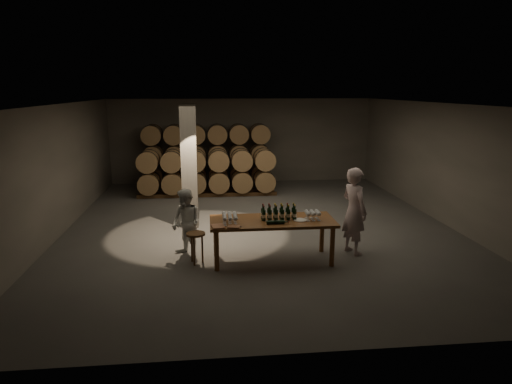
{
  "coord_description": "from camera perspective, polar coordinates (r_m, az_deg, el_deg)",
  "views": [
    {
      "loc": [
        -1.3,
        -11.56,
        3.58
      ],
      "look_at": [
        -0.16,
        -0.73,
        1.1
      ],
      "focal_mm": 32.0,
      "sensor_mm": 36.0,
      "label": 1
    }
  ],
  "objects": [
    {
      "name": "person_man",
      "position": [
        10.19,
        12.17,
        -2.33
      ],
      "size": [
        0.7,
        0.83,
        1.93
      ],
      "primitive_type": "imported",
      "rotation": [
        0.0,
        0.0,
        1.97
      ],
      "color": "beige",
      "rests_on": "ground"
    },
    {
      "name": "plate",
      "position": [
        9.53,
        5.55,
        -3.5
      ],
      "size": [
        0.28,
        0.28,
        0.02
      ],
      "primitive_type": "cylinder",
      "color": "white",
      "rests_on": "tasting_table"
    },
    {
      "name": "notebook_corner",
      "position": [
        9.08,
        -4.78,
        -4.3
      ],
      "size": [
        0.29,
        0.34,
        0.03
      ],
      "primitive_type": "cube",
      "rotation": [
        0.0,
        0.0,
        0.15
      ],
      "color": "#935635",
      "rests_on": "tasting_table"
    },
    {
      "name": "glass_cluster_right",
      "position": [
        9.6,
        7.1,
        -2.63
      ],
      "size": [
        0.31,
        0.31,
        0.19
      ],
      "color": "silver",
      "rests_on": "tasting_table"
    },
    {
      "name": "glass_cluster_left",
      "position": [
        9.34,
        -3.3,
        -3.05
      ],
      "size": [
        0.31,
        0.53,
        0.17
      ],
      "color": "silver",
      "rests_on": "tasting_table"
    },
    {
      "name": "barrel_stack_back",
      "position": [
        16.93,
        -6.14,
        4.67
      ],
      "size": [
        4.7,
        0.95,
        2.31
      ],
      "color": "#54351C",
      "rests_on": "ground"
    },
    {
      "name": "notebook_near",
      "position": [
        9.02,
        -2.79,
        -4.36
      ],
      "size": [
        0.27,
        0.23,
        0.03
      ],
      "primitive_type": "cube",
      "rotation": [
        0.0,
        0.0,
        -0.18
      ],
      "color": "#935635",
      "rests_on": "tasting_table"
    },
    {
      "name": "tasting_table",
      "position": [
        9.56,
        2.06,
        -4.1
      ],
      "size": [
        2.6,
        1.1,
        0.9
      ],
      "color": "brown",
      "rests_on": "ground"
    },
    {
      "name": "pen",
      "position": [
        9.06,
        -2.26,
        -4.34
      ],
      "size": [
        0.16,
        0.04,
        0.01
      ],
      "primitive_type": "cylinder",
      "rotation": [
        0.0,
        1.57,
        -0.22
      ],
      "color": "black",
      "rests_on": "tasting_table"
    },
    {
      "name": "barrel_stack_front",
      "position": [
        15.6,
        -6.11,
        2.6
      ],
      "size": [
        4.7,
        0.95,
        1.57
      ],
      "color": "#54351C",
      "rests_on": "ground"
    },
    {
      "name": "stool",
      "position": [
        9.57,
        -7.54,
        -5.78
      ],
      "size": [
        0.4,
        0.4,
        0.66
      ],
      "rotation": [
        0.0,
        0.0,
        -0.28
      ],
      "color": "#54351C",
      "rests_on": "ground"
    },
    {
      "name": "person_woman",
      "position": [
        9.92,
        -8.7,
        -3.91
      ],
      "size": [
        0.9,
        0.92,
        1.49
      ],
      "primitive_type": "imported",
      "rotation": [
        0.0,
        0.0,
        -0.87
      ],
      "color": "silver",
      "rests_on": "ground"
    },
    {
      "name": "lying_bottles",
      "position": [
        9.23,
        2.5,
        -3.79
      ],
      "size": [
        0.46,
        0.08,
        0.08
      ],
      "color": "black",
      "rests_on": "tasting_table"
    },
    {
      "name": "bottle_cluster",
      "position": [
        9.55,
        2.85,
        -2.75
      ],
      "size": [
        0.73,
        0.23,
        0.33
      ],
      "color": "black",
      "rests_on": "tasting_table"
    },
    {
      "name": "room",
      "position": [
        11.93,
        -8.35,
        3.15
      ],
      "size": [
        12.0,
        12.0,
        12.0
      ],
      "color": "#555250",
      "rests_on": "ground"
    }
  ]
}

